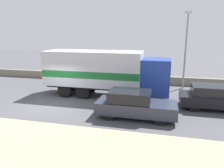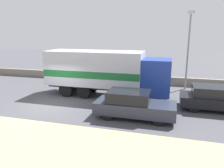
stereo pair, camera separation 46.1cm
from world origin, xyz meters
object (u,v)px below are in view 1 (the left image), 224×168
Objects in this scene: box_truck at (103,71)px; car_hatchback at (134,104)px; car_sedan_second at (214,97)px; street_lamp at (186,44)px.

car_hatchback is at bearing -51.72° from box_truck.
car_hatchback is at bearing -151.12° from car_sedan_second.
car_sedan_second is (7.50, -1.04, -1.17)m from box_truck.
street_lamp reaches higher than car_hatchback.
box_truck reaches higher than car_sedan_second.
street_lamp is 5.94m from car_sedan_second.
box_truck is 7.66m from car_sedan_second.
car_sedan_second is (1.52, -4.92, -2.97)m from street_lamp.
car_hatchback is (2.85, -3.61, -1.16)m from box_truck.
street_lamp is 1.46× the size of car_sedan_second.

